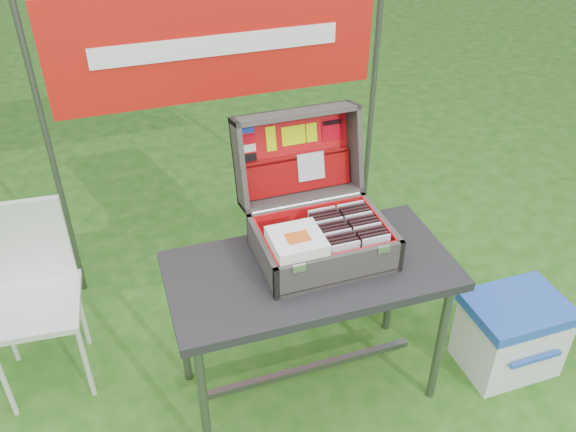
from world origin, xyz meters
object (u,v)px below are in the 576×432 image
object	(u,v)px
chair	(34,309)
cardboard_box	(363,276)
suitcase	(319,198)
cooler	(511,334)
table	(309,331)

from	to	relation	value
chair	cardboard_box	bearing A→B (deg)	4.24
suitcase	cooler	size ratio (longest dim) A/B	1.22
cooler	chair	world-z (taller)	chair
suitcase	chair	bearing A→B (deg)	164.16
cooler	chair	size ratio (longest dim) A/B	0.51
chair	cardboard_box	world-z (taller)	chair
suitcase	cardboard_box	world-z (taller)	suitcase
table	chair	xyz separation A→B (m)	(-1.12, 0.44, 0.08)
table	suitcase	bearing A→B (deg)	58.75
cooler	chair	xyz separation A→B (m)	(-2.07, 0.62, 0.24)
cooler	cardboard_box	distance (m)	0.77
table	cardboard_box	world-z (taller)	table
suitcase	cardboard_box	bearing A→B (deg)	39.08
cooler	cardboard_box	bearing A→B (deg)	127.92
table	chair	world-z (taller)	chair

